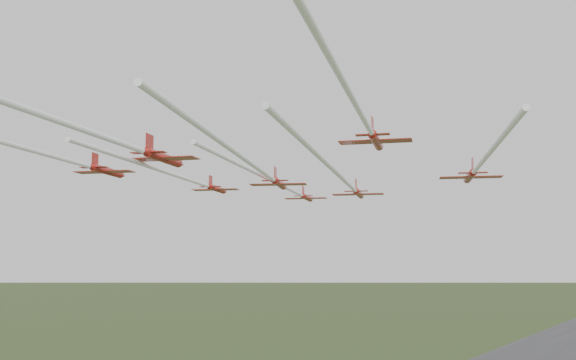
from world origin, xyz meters
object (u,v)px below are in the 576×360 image
Objects in this scene: jet_row2_right at (344,180)px; jet_row3_mid at (258,169)px; jet_row3_left at (79,163)px; jet_row4_right at (360,112)px; jet_row3_right at (479,166)px; jet_lead at (285,187)px; jet_row2_left at (190,180)px; jet_row4_left at (128,146)px.

jet_row2_right is 15.34m from jet_row3_mid.
jet_row4_right reaches higher than jet_row3_left.
jet_row3_right is 25.68m from jet_row4_right.
jet_row3_mid is at bearing -162.11° from jet_row3_right.
jet_row2_left is (-8.32, -14.20, 0.33)m from jet_lead.
jet_lead is 1.15× the size of jet_row3_mid.
jet_row2_left is 43.56m from jet_row4_right.
jet_row3_right reaches higher than jet_row3_mid.
jet_row3_mid is at bearing -83.63° from jet_lead.
jet_row3_mid is (31.87, 1.51, -3.14)m from jet_row3_left.
jet_row3_left reaches higher than jet_row2_right.
jet_row3_mid is 28.15m from jet_row3_right.
jet_row3_right is at bearing -9.43° from jet_row2_right.
jet_row4_left reaches higher than jet_lead.
jet_row4_left is at bearing -155.53° from jet_row3_mid.
jet_row4_right reaches higher than jet_lead.
jet_row3_mid is 1.21× the size of jet_row3_right.
jet_row3_right is 43.39m from jet_row4_left.
jet_row4_right reaches higher than jet_row4_left.
jet_lead is 20.54m from jet_row2_right.
jet_row2_right is at bearing -54.17° from jet_lead.
jet_row3_mid is at bearing 29.83° from jet_row4_left.
jet_row4_right is (-3.58, -25.30, 2.51)m from jet_row3_right.
jet_row3_left is 0.93× the size of jet_row3_right.
jet_row2_right is (17.29, -11.03, -1.09)m from jet_lead.
jet_row2_right is 25.77m from jet_row4_right.
jet_row3_left is at bearing 153.41° from jet_row4_right.
jet_row3_mid is 1.21× the size of jet_row4_left.
jet_row3_mid is (-3.49, -14.94, 0.06)m from jet_row2_right.
jet_row3_left reaches higher than jet_row3_right.
jet_row4_right is at bearing -28.20° from jet_row3_left.
jet_row2_right is at bearing 43.18° from jet_row4_left.
jet_row2_left is at bearing 165.24° from jet_row3_right.
jet_row3_mid is 18.85m from jet_row4_right.
jet_row2_left reaches higher than jet_row3_mid.
jet_lead is at bearing 144.30° from jet_row3_right.
jet_row2_left is 43.63m from jet_row3_right.
jet_row2_right is (25.61, 3.17, -1.42)m from jet_row2_left.
jet_lead is 29.43m from jet_row3_mid.
jet_row3_right is at bearing -12.78° from jet_row2_left.
jet_row3_left is 56.62m from jet_row3_right.
jet_lead is 35.47m from jet_row3_right.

